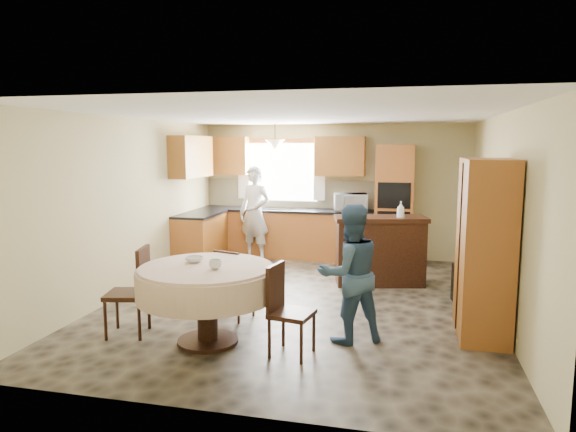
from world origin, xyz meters
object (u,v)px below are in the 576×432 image
(person_dining, at_px, (350,274))
(sideboard, at_px, (380,253))
(chair_right, at_px, (285,305))
(dining_table, at_px, (207,283))
(chair_back, at_px, (232,281))
(oven_tower, at_px, (394,204))
(chair_left, at_px, (134,287))
(cupboard, at_px, (484,248))
(person_sink, at_px, (255,214))

(person_dining, bearing_deg, sideboard, -124.98)
(person_dining, bearing_deg, chair_right, 9.77)
(chair_right, bearing_deg, person_dining, -39.49)
(dining_table, xyz_separation_m, person_dining, (1.47, 0.41, 0.09))
(chair_back, distance_m, person_dining, 1.54)
(oven_tower, distance_m, person_dining, 3.96)
(dining_table, bearing_deg, chair_left, 177.05)
(chair_back, bearing_deg, chair_left, 55.43)
(chair_right, bearing_deg, dining_table, 94.34)
(cupboard, relative_size, chair_right, 2.13)
(cupboard, height_order, dining_table, cupboard)
(dining_table, bearing_deg, cupboard, 17.93)
(oven_tower, distance_m, dining_table, 4.72)
(dining_table, xyz_separation_m, person_sink, (-0.67, 3.95, 0.21))
(oven_tower, distance_m, person_sink, 2.53)
(oven_tower, distance_m, chair_left, 5.10)
(sideboard, xyz_separation_m, person_sink, (-2.33, 1.13, 0.38))
(oven_tower, relative_size, chair_back, 2.45)
(cupboard, distance_m, dining_table, 3.06)
(chair_left, height_order, chair_right, chair_left)
(oven_tower, xyz_separation_m, cupboard, (1.07, -3.40, -0.08))
(oven_tower, xyz_separation_m, chair_right, (-0.94, -4.43, -0.55))
(sideboard, relative_size, chair_right, 1.48)
(dining_table, bearing_deg, sideboard, 59.43)
(cupboard, distance_m, person_sink, 4.66)
(chair_right, relative_size, person_sink, 0.53)
(chair_right, bearing_deg, oven_tower, -1.71)
(chair_right, height_order, person_sink, person_sink)
(sideboard, bearing_deg, dining_table, -133.47)
(cupboard, height_order, chair_back, cupboard)
(oven_tower, height_order, person_sink, oven_tower)
(cupboard, xyz_separation_m, chair_right, (-2.01, -1.03, -0.47))
(person_sink, relative_size, person_dining, 1.16)
(sideboard, xyz_separation_m, person_dining, (-0.19, -2.41, 0.26))
(chair_left, bearing_deg, oven_tower, 135.42)
(chair_back, bearing_deg, cupboard, -160.47)
(sideboard, bearing_deg, cupboard, -69.74)
(chair_left, xyz_separation_m, person_dining, (2.36, 0.36, 0.20))
(chair_back, relative_size, person_dining, 0.58)
(sideboard, xyz_separation_m, chair_right, (-0.79, -2.91, 0.02))
(chair_left, bearing_deg, chair_right, 73.18)
(dining_table, bearing_deg, chair_back, 89.74)
(oven_tower, bearing_deg, person_sink, -171.09)
(oven_tower, relative_size, sideboard, 1.55)
(cupboard, xyz_separation_m, dining_table, (-2.89, -0.94, -0.33))
(oven_tower, relative_size, cupboard, 1.08)
(dining_table, bearing_deg, oven_tower, 67.22)
(chair_back, relative_size, chair_right, 0.93)
(sideboard, bearing_deg, chair_back, -141.94)
(dining_table, distance_m, chair_left, 0.89)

